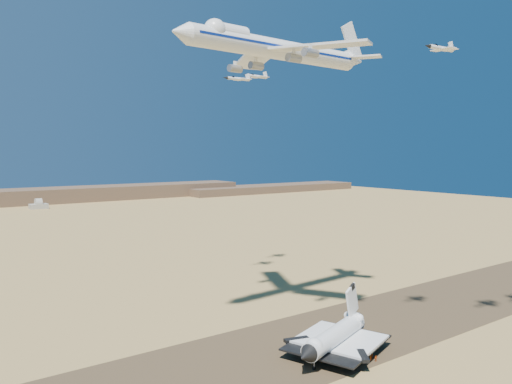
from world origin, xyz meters
TOP-DOWN VIEW (x-y plane):
  - ground at (0.00, 0.00)m, footprint 1200.00×1200.00m
  - runway at (0.00, 0.00)m, footprint 600.00×50.00m
  - ridgeline at (65.32, 527.31)m, footprint 960.00×90.00m
  - shuttle at (22.02, -11.73)m, footprint 41.61×33.84m
  - carrier_747 at (19.27, 16.67)m, footprint 87.30×67.58m
  - crew_a at (27.64, -21.83)m, footprint 0.45×0.69m
  - crew_b at (29.79, -20.50)m, footprint 0.55×0.88m
  - crew_c at (28.82, -22.94)m, footprint 1.22×1.12m
  - chase_jet_a at (51.02, -27.26)m, footprint 13.98×7.47m
  - chase_jet_e at (38.87, 67.89)m, footprint 14.30×7.69m
  - chase_jet_f at (56.60, 78.06)m, footprint 14.99×8.02m

SIDE VIEW (x-z plane):
  - ground at x=0.00m, z-range 0.00..0.00m
  - runway at x=0.00m, z-range 0.00..0.06m
  - crew_b at x=29.79m, z-range 0.06..1.80m
  - crew_a at x=27.64m, z-range 0.06..1.93m
  - crew_c at x=28.82m, z-range 0.06..1.95m
  - shuttle at x=22.02m, z-range -4.68..15.57m
  - ridgeline at x=65.32m, z-range -1.37..16.63m
  - chase_jet_a at x=51.02m, z-range 94.74..98.22m
  - chase_jet_e at x=38.87m, z-range 95.37..98.92m
  - carrier_747 at x=19.27m, z-range 88.92..110.68m
  - chase_jet_f at x=56.60m, z-range 99.10..102.84m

